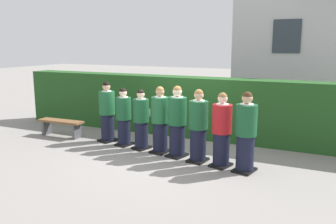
{
  "coord_description": "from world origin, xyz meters",
  "views": [
    {
      "loc": [
        3.56,
        -7.47,
        2.65
      ],
      "look_at": [
        0.0,
        0.0,
        1.05
      ],
      "focal_mm": 37.85,
      "sensor_mm": 36.0,
      "label": 1
    }
  ],
  "objects_px": {
    "student_front_row_3": "(160,121)",
    "student_in_red_blazer": "(222,132)",
    "student_front_row_2": "(141,121)",
    "wooden_bench": "(61,125)",
    "student_front_row_4": "(177,123)",
    "student_front_row_5": "(198,128)",
    "student_front_row_1": "(124,118)",
    "student_front_row_7": "(246,134)",
    "student_front_row_0": "(107,113)"
  },
  "relations": [
    {
      "from": "student_front_row_2",
      "to": "student_front_row_0",
      "type": "bearing_deg",
      "value": 169.24
    },
    {
      "from": "student_front_row_7",
      "to": "wooden_bench",
      "type": "xyz_separation_m",
      "value": [
        -5.48,
        0.56,
        -0.46
      ]
    },
    {
      "from": "student_in_red_blazer",
      "to": "wooden_bench",
      "type": "relative_size",
      "value": 1.16
    },
    {
      "from": "student_front_row_2",
      "to": "student_in_red_blazer",
      "type": "bearing_deg",
      "value": -10.23
    },
    {
      "from": "student_front_row_2",
      "to": "student_front_row_3",
      "type": "bearing_deg",
      "value": -7.27
    },
    {
      "from": "student_front_row_2",
      "to": "student_in_red_blazer",
      "type": "distance_m",
      "value": 2.27
    },
    {
      "from": "student_front_row_2",
      "to": "wooden_bench",
      "type": "bearing_deg",
      "value": 178.66
    },
    {
      "from": "student_front_row_3",
      "to": "student_front_row_7",
      "type": "relative_size",
      "value": 0.97
    },
    {
      "from": "wooden_bench",
      "to": "student_front_row_3",
      "type": "bearing_deg",
      "value": -2.38
    },
    {
      "from": "student_front_row_2",
      "to": "student_front_row_7",
      "type": "relative_size",
      "value": 0.9
    },
    {
      "from": "student_front_row_2",
      "to": "student_front_row_7",
      "type": "xyz_separation_m",
      "value": [
        2.78,
        -0.5,
        0.08
      ]
    },
    {
      "from": "student_front_row_0",
      "to": "student_front_row_1",
      "type": "xyz_separation_m",
      "value": [
        0.62,
        -0.14,
        -0.06
      ]
    },
    {
      "from": "student_front_row_0",
      "to": "student_front_row_4",
      "type": "relative_size",
      "value": 0.97
    },
    {
      "from": "student_front_row_1",
      "to": "student_front_row_3",
      "type": "xyz_separation_m",
      "value": [
        1.15,
        -0.16,
        0.06
      ]
    },
    {
      "from": "student_front_row_0",
      "to": "wooden_bench",
      "type": "xyz_separation_m",
      "value": [
        -1.51,
        -0.16,
        -0.44
      ]
    },
    {
      "from": "student_front_row_2",
      "to": "student_front_row_3",
      "type": "relative_size",
      "value": 0.93
    },
    {
      "from": "student_front_row_3",
      "to": "wooden_bench",
      "type": "distance_m",
      "value": 3.31
    },
    {
      "from": "student_front_row_7",
      "to": "student_in_red_blazer",
      "type": "bearing_deg",
      "value": 170.03
    },
    {
      "from": "student_front_row_0",
      "to": "student_front_row_7",
      "type": "bearing_deg",
      "value": -10.35
    },
    {
      "from": "student_front_row_2",
      "to": "wooden_bench",
      "type": "xyz_separation_m",
      "value": [
        -2.71,
        0.06,
        -0.38
      ]
    },
    {
      "from": "student_front_row_1",
      "to": "student_front_row_3",
      "type": "bearing_deg",
      "value": -7.76
    },
    {
      "from": "student_front_row_2",
      "to": "student_in_red_blazer",
      "type": "height_order",
      "value": "student_in_red_blazer"
    },
    {
      "from": "student_front_row_3",
      "to": "student_front_row_7",
      "type": "bearing_deg",
      "value": -10.93
    },
    {
      "from": "student_front_row_4",
      "to": "wooden_bench",
      "type": "distance_m",
      "value": 3.82
    },
    {
      "from": "student_front_row_4",
      "to": "student_front_row_7",
      "type": "bearing_deg",
      "value": -10.76
    },
    {
      "from": "student_front_row_1",
      "to": "student_front_row_4",
      "type": "xyz_separation_m",
      "value": [
        1.65,
        -0.26,
        0.08
      ]
    },
    {
      "from": "student_front_row_1",
      "to": "student_front_row_3",
      "type": "distance_m",
      "value": 1.16
    },
    {
      "from": "student_in_red_blazer",
      "to": "student_front_row_7",
      "type": "relative_size",
      "value": 0.96
    },
    {
      "from": "student_front_row_4",
      "to": "student_front_row_5",
      "type": "bearing_deg",
      "value": -12.83
    },
    {
      "from": "student_front_row_3",
      "to": "student_front_row_0",
      "type": "bearing_deg",
      "value": 170.37
    },
    {
      "from": "wooden_bench",
      "to": "student_front_row_2",
      "type": "bearing_deg",
      "value": -1.34
    },
    {
      "from": "student_front_row_5",
      "to": "student_in_red_blazer",
      "type": "bearing_deg",
      "value": -9.39
    },
    {
      "from": "student_front_row_4",
      "to": "student_front_row_2",
      "type": "bearing_deg",
      "value": 170.75
    },
    {
      "from": "student_front_row_3",
      "to": "student_in_red_blazer",
      "type": "xyz_separation_m",
      "value": [
        1.66,
        -0.33,
        -0.0
      ]
    },
    {
      "from": "student_front_row_5",
      "to": "student_in_red_blazer",
      "type": "height_order",
      "value": "student_front_row_5"
    },
    {
      "from": "student_front_row_5",
      "to": "student_front_row_4",
      "type": "bearing_deg",
      "value": 167.17
    },
    {
      "from": "student_front_row_5",
      "to": "student_front_row_1",
      "type": "bearing_deg",
      "value": 170.06
    },
    {
      "from": "student_front_row_0",
      "to": "student_in_red_blazer",
      "type": "relative_size",
      "value": 1.01
    },
    {
      "from": "student_front_row_0",
      "to": "student_front_row_7",
      "type": "distance_m",
      "value": 4.04
    },
    {
      "from": "student_front_row_2",
      "to": "student_in_red_blazer",
      "type": "relative_size",
      "value": 0.94
    },
    {
      "from": "student_front_row_3",
      "to": "student_front_row_4",
      "type": "bearing_deg",
      "value": -11.5
    },
    {
      "from": "student_front_row_0",
      "to": "student_front_row_4",
      "type": "bearing_deg",
      "value": -10.04
    },
    {
      "from": "student_front_row_4",
      "to": "student_front_row_3",
      "type": "bearing_deg",
      "value": 168.5
    },
    {
      "from": "student_front_row_1",
      "to": "student_front_row_2",
      "type": "relative_size",
      "value": 1.0
    },
    {
      "from": "student_front_row_3",
      "to": "student_front_row_1",
      "type": "bearing_deg",
      "value": 172.24
    },
    {
      "from": "student_front_row_0",
      "to": "wooden_bench",
      "type": "height_order",
      "value": "student_front_row_0"
    },
    {
      "from": "student_front_row_5",
      "to": "student_in_red_blazer",
      "type": "xyz_separation_m",
      "value": [
        0.58,
        -0.1,
        -0.01
      ]
    },
    {
      "from": "student_front_row_7",
      "to": "student_front_row_5",
      "type": "bearing_deg",
      "value": 170.33
    },
    {
      "from": "student_front_row_2",
      "to": "student_front_row_3",
      "type": "distance_m",
      "value": 0.58
    },
    {
      "from": "student_front_row_4",
      "to": "student_front_row_0",
      "type": "bearing_deg",
      "value": 169.96
    }
  ]
}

